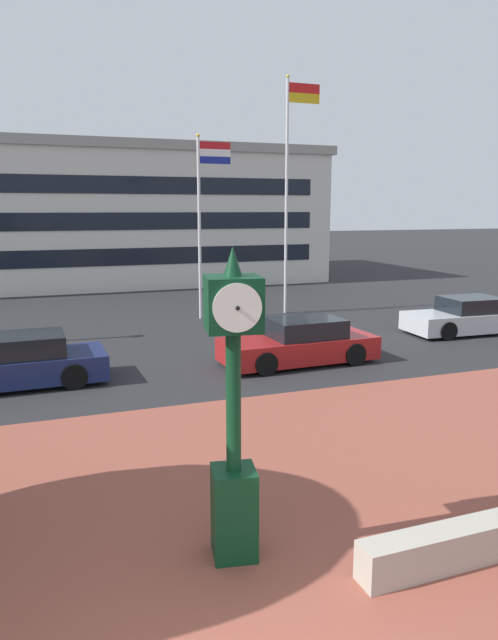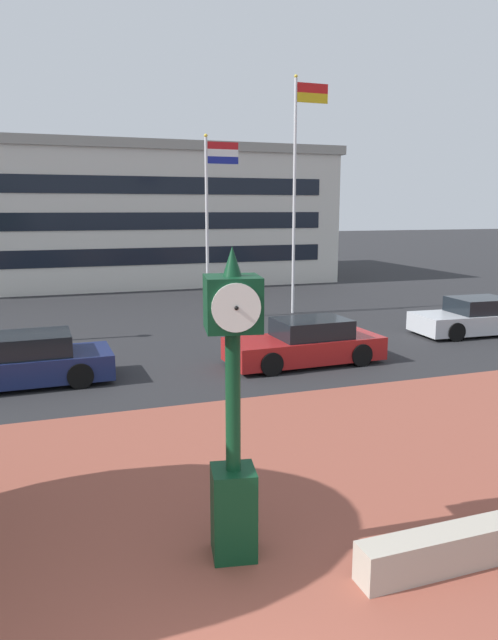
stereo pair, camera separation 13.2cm
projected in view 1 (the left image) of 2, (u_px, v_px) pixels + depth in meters
plaza_brick_paving at (181, 588)px, 6.82m from camera, size 44.00×12.64×0.01m
planter_wall at (473, 541)px, 7.34m from camera, size 3.20×0.44×0.50m
street_clock at (234, 415)px, 7.13m from camera, size 0.75×0.79×3.93m
car_street_near at (15, 363)px, 14.52m from camera, size 4.51×1.96×1.28m
car_street_mid at (300, 343)px, 16.66m from camera, size 4.46×1.96×1.28m
car_street_far at (466, 317)px, 20.69m from camera, size 4.31×2.06×1.28m
flagpole_primary at (202, 214)px, 22.81m from camera, size 1.37×0.14×7.15m
flagpole_secondary at (289, 182)px, 23.82m from camera, size 1.47×0.14×9.53m
civic_building at (84, 215)px, 36.03m from camera, size 27.54×13.67×7.89m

